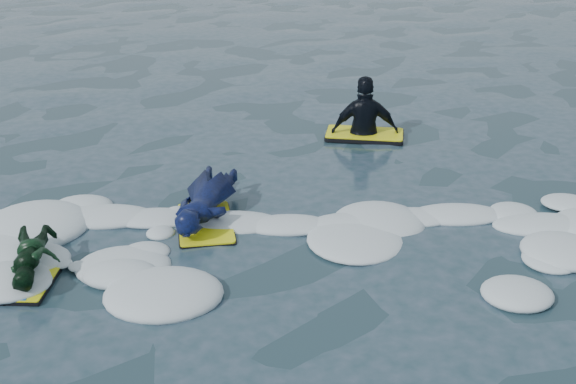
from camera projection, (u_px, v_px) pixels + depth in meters
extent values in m
plane|color=#162736|center=(214.00, 291.00, 7.20)|extent=(120.00, 120.00, 0.00)
cube|color=black|center=(205.00, 226.00, 8.50)|extent=(0.78, 1.24, 0.06)
cube|color=#FFFE15|center=(205.00, 223.00, 8.48)|extent=(0.75, 1.21, 0.02)
imported|color=#0C1656|center=(206.00, 200.00, 8.64)|extent=(0.97, 1.85, 0.42)
cube|color=black|center=(32.00, 285.00, 7.26)|extent=(0.44, 0.75, 0.04)
cube|color=#FFFE15|center=(31.00, 283.00, 7.25)|extent=(0.43, 0.73, 0.01)
cube|color=#165AAC|center=(31.00, 282.00, 7.25)|extent=(0.18, 0.69, 0.00)
imported|color=#0D3316|center=(34.00, 259.00, 7.37)|extent=(0.63, 1.13, 0.41)
cube|color=black|center=(365.00, 135.00, 11.53)|extent=(1.35, 0.91, 0.06)
cube|color=#FFFE15|center=(365.00, 133.00, 11.52)|extent=(1.32, 0.88, 0.02)
imported|color=black|center=(365.00, 133.00, 11.52)|extent=(1.11, 0.51, 1.85)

